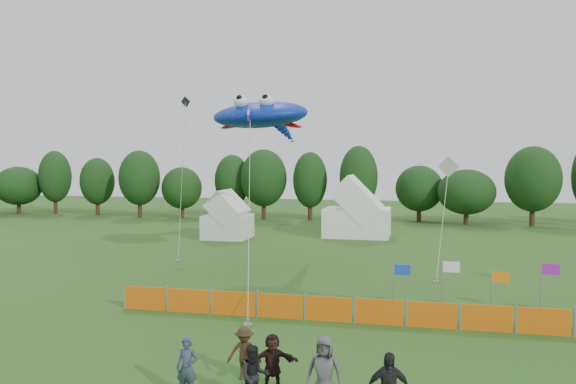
% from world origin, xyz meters
% --- Properties ---
extents(ground, '(160.00, 160.00, 0.00)m').
position_xyz_m(ground, '(0.00, 0.00, 0.00)').
color(ground, '#234C16').
rests_on(ground, ground).
extents(treeline, '(104.57, 8.78, 8.36)m').
position_xyz_m(treeline, '(1.61, 44.93, 4.18)').
color(treeline, '#382314').
rests_on(treeline, ground).
extents(tent_left, '(3.67, 3.67, 3.24)m').
position_xyz_m(tent_left, '(-10.47, 29.22, 1.63)').
color(tent_left, silver).
rests_on(tent_left, ground).
extents(tent_right, '(5.64, 4.51, 3.98)m').
position_xyz_m(tent_right, '(0.03, 32.85, 2.01)').
color(tent_right, white).
rests_on(tent_right, ground).
extents(barrier_fence, '(19.90, 0.06, 1.00)m').
position_xyz_m(barrier_fence, '(2.52, 6.59, 0.50)').
color(barrier_fence, '#CE5B0B').
rests_on(barrier_fence, ground).
extents(flag_row, '(8.73, 0.77, 2.24)m').
position_xyz_m(flag_row, '(8.18, 8.95, 1.41)').
color(flag_row, gray).
rests_on(flag_row, ground).
extents(spectator_a, '(0.61, 0.40, 1.66)m').
position_xyz_m(spectator_a, '(-1.08, -1.52, 0.83)').
color(spectator_a, '#2E384C').
rests_on(spectator_a, ground).
extents(spectator_b, '(0.97, 0.89, 1.62)m').
position_xyz_m(spectator_b, '(0.85, -1.67, 0.81)').
color(spectator_b, black).
rests_on(spectator_b, ground).
extents(spectator_c, '(1.10, 0.78, 1.55)m').
position_xyz_m(spectator_c, '(0.02, 0.11, 0.77)').
color(spectator_c, '#302113').
rests_on(spectator_c, ground).
extents(spectator_e, '(0.95, 0.63, 1.92)m').
position_xyz_m(spectator_e, '(2.64, -1.41, 0.96)').
color(spectator_e, '#45454A').
rests_on(spectator_e, ground).
extents(spectator_f, '(1.50, 0.89, 1.55)m').
position_xyz_m(spectator_f, '(1.00, -0.39, 0.77)').
color(spectator_f, black).
rests_on(spectator_f, ground).
extents(stingray_kite, '(7.34, 20.26, 10.31)m').
position_xyz_m(stingray_kite, '(-4.22, 17.57, 9.17)').
color(stingray_kite, '#0D2CBF').
rests_on(stingray_kite, ground).
extents(small_kite_white, '(1.82, 8.00, 6.81)m').
position_xyz_m(small_kite_white, '(6.75, 20.91, 4.71)').
color(small_kite_white, silver).
rests_on(small_kite_white, ground).
extents(small_kite_dark, '(2.44, 6.14, 11.29)m').
position_xyz_m(small_kite_dark, '(-11.08, 21.38, 6.27)').
color(small_kite_dark, black).
rests_on(small_kite_dark, ground).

